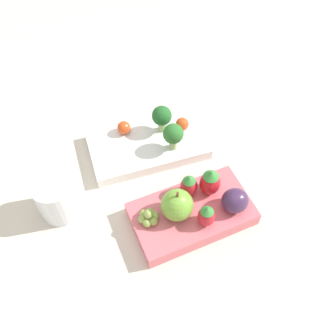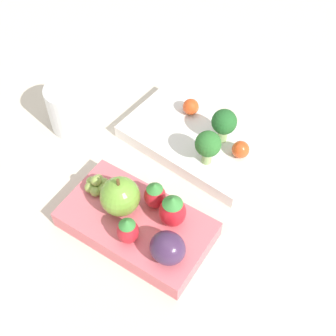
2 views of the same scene
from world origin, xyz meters
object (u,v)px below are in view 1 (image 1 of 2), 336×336
(bento_box_savoury, at_px, (147,145))
(drinking_cup, at_px, (57,198))
(cherry_tomato_0, at_px, (124,128))
(broccoli_floret_1, at_px, (173,135))
(strawberry_1, at_px, (189,185))
(grape_cluster, at_px, (149,217))
(broccoli_floret_0, at_px, (162,117))
(apple, at_px, (177,205))
(cherry_tomato_1, at_px, (182,124))
(plum, at_px, (235,201))
(strawberry_0, at_px, (210,182))
(bento_box_fruit, at_px, (192,214))
(strawberry_2, at_px, (206,216))

(bento_box_savoury, bearing_deg, drinking_cup, -155.79)
(cherry_tomato_0, relative_size, drinking_cup, 0.33)
(broccoli_floret_1, distance_m, cherry_tomato_0, 0.10)
(bento_box_savoury, height_order, strawberry_1, strawberry_1)
(bento_box_savoury, height_order, grape_cluster, grape_cluster)
(broccoli_floret_1, height_order, strawberry_1, broccoli_floret_1)
(broccoli_floret_0, xyz_separation_m, apple, (-0.04, -0.17, -0.00))
(cherry_tomato_1, relative_size, grape_cluster, 0.74)
(plum, height_order, grape_cluster, plum)
(cherry_tomato_0, bearing_deg, plum, -61.24)
(broccoli_floret_1, height_order, grape_cluster, broccoli_floret_1)
(strawberry_0, height_order, plum, strawberry_0)
(strawberry_0, relative_size, plum, 1.19)
(cherry_tomato_0, distance_m, strawberry_0, 0.19)
(strawberry_0, bearing_deg, bento_box_fruit, -148.12)
(plum, bearing_deg, bento_box_savoury, 115.16)
(strawberry_1, bearing_deg, bento_box_fruit, -100.53)
(cherry_tomato_1, bearing_deg, apple, -113.34)
(bento_box_fruit, height_order, strawberry_2, strawberry_2)
(strawberry_0, height_order, strawberry_1, strawberry_0)
(strawberry_2, bearing_deg, bento_box_fruit, 112.02)
(broccoli_floret_0, bearing_deg, broccoli_floret_1, -84.34)
(plum, bearing_deg, cherry_tomato_0, 118.76)
(apple, bearing_deg, broccoli_floret_1, 72.45)
(broccoli_floret_0, bearing_deg, grape_cluster, -115.05)
(bento_box_fruit, height_order, broccoli_floret_0, broccoli_floret_0)
(broccoli_floret_0, height_order, strawberry_1, broccoli_floret_0)
(bento_box_fruit, xyz_separation_m, broccoli_floret_0, (0.01, 0.17, 0.04))
(cherry_tomato_1, distance_m, grape_cluster, 0.20)
(broccoli_floret_1, xyz_separation_m, strawberry_0, (0.02, -0.11, -0.00))
(plum, bearing_deg, grape_cluster, 170.06)
(drinking_cup, bearing_deg, grape_cluster, -32.52)
(grape_cluster, relative_size, drinking_cup, 0.45)
(broccoli_floret_1, relative_size, drinking_cup, 0.74)
(strawberry_0, relative_size, strawberry_1, 1.21)
(broccoli_floret_1, distance_m, apple, 0.13)
(apple, xyz_separation_m, grape_cluster, (-0.04, 0.00, -0.02))
(bento_box_fruit, distance_m, broccoli_floret_1, 0.14)
(apple, relative_size, drinking_cup, 0.79)
(apple, bearing_deg, strawberry_2, -38.79)
(strawberry_2, bearing_deg, broccoli_floret_1, 88.01)
(strawberry_1, xyz_separation_m, drinking_cup, (-0.20, 0.05, -0.01))
(broccoli_floret_0, relative_size, drinking_cup, 0.74)
(bento_box_savoury, xyz_separation_m, strawberry_1, (0.03, -0.13, 0.04))
(broccoli_floret_0, height_order, apple, apple)
(cherry_tomato_1, xyz_separation_m, strawberry_2, (-0.04, -0.19, 0.01))
(apple, bearing_deg, drinking_cup, 153.76)
(apple, bearing_deg, bento_box_savoury, 89.09)
(broccoli_floret_1, distance_m, grape_cluster, 0.15)
(cherry_tomato_1, relative_size, strawberry_2, 0.59)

